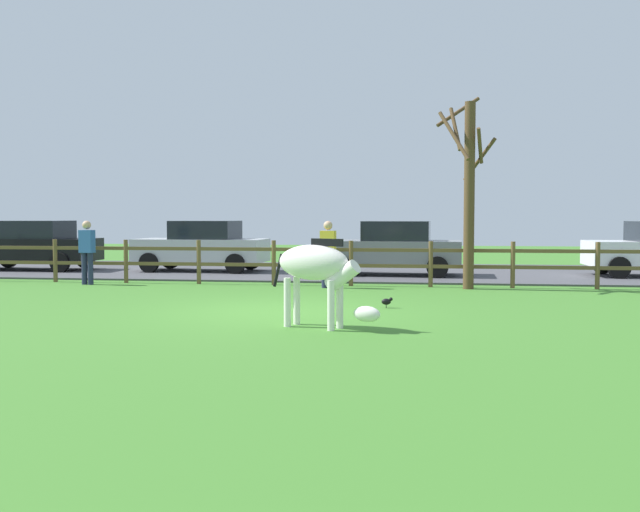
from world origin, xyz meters
name	(u,v)px	position (x,y,z in m)	size (l,w,h in m)	color
ground_plane	(277,311)	(0.00, 0.00, 0.00)	(60.00, 60.00, 0.00)	#3D7528
parking_asphalt	(336,271)	(0.00, 9.30, 0.03)	(28.00, 7.40, 0.05)	#47474C
paddock_fence	(312,260)	(-0.10, 5.00, 0.65)	(21.92, 0.11, 1.14)	brown
bare_tree	(468,187)	(3.76, 4.66, 2.46)	(1.46, 1.58, 4.71)	#513A23
zebra	(318,269)	(1.04, -1.87, 0.93)	(1.83, 1.00, 1.41)	white
crow_on_grass	(387,301)	(2.00, 0.76, 0.13)	(0.22, 0.10, 0.20)	black
parked_car_black	(34,245)	(-9.53, 8.32, 0.84)	(4.01, 1.89, 1.56)	black
parked_car_silver	(202,246)	(-4.08, 8.56, 0.84)	(4.06, 2.00, 1.56)	#B7BABF
parked_car_grey	(392,248)	(1.82, 7.93, 0.84)	(4.07, 2.02, 1.56)	slate
visitor_left_of_tree	(87,249)	(-5.84, 4.41, 0.91)	(0.39, 0.27, 1.64)	#232847
visitor_right_of_tree	(328,251)	(0.39, 4.42, 0.91)	(0.39, 0.27, 1.64)	#232847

